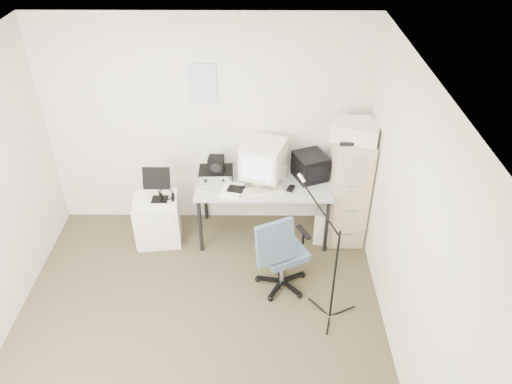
{
  "coord_description": "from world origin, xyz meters",
  "views": [
    {
      "loc": [
        0.58,
        -3.16,
        3.82
      ],
      "look_at": [
        0.55,
        0.95,
        0.95
      ],
      "focal_mm": 35.0,
      "sensor_mm": 36.0,
      "label": 1
    }
  ],
  "objects_px": {
    "side_cart": "(158,220)",
    "desk": "(263,209)",
    "filing_cabinet": "(348,187)",
    "office_chair": "(283,250)"
  },
  "relations": [
    {
      "from": "side_cart",
      "to": "desk",
      "type": "bearing_deg",
      "value": -0.43
    },
    {
      "from": "filing_cabinet",
      "to": "side_cart",
      "type": "bearing_deg",
      "value": -175.61
    },
    {
      "from": "side_cart",
      "to": "office_chair",
      "type": "bearing_deg",
      "value": -33.81
    },
    {
      "from": "filing_cabinet",
      "to": "side_cart",
      "type": "distance_m",
      "value": 2.19
    },
    {
      "from": "filing_cabinet",
      "to": "desk",
      "type": "xyz_separation_m",
      "value": [
        -0.95,
        -0.03,
        -0.29
      ]
    },
    {
      "from": "office_chair",
      "to": "side_cart",
      "type": "xyz_separation_m",
      "value": [
        -1.4,
        0.71,
        -0.18
      ]
    },
    {
      "from": "filing_cabinet",
      "to": "side_cart",
      "type": "relative_size",
      "value": 2.17
    },
    {
      "from": "desk",
      "to": "side_cart",
      "type": "relative_size",
      "value": 2.5
    },
    {
      "from": "filing_cabinet",
      "to": "office_chair",
      "type": "relative_size",
      "value": 1.36
    },
    {
      "from": "filing_cabinet",
      "to": "desk",
      "type": "height_order",
      "value": "filing_cabinet"
    }
  ]
}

